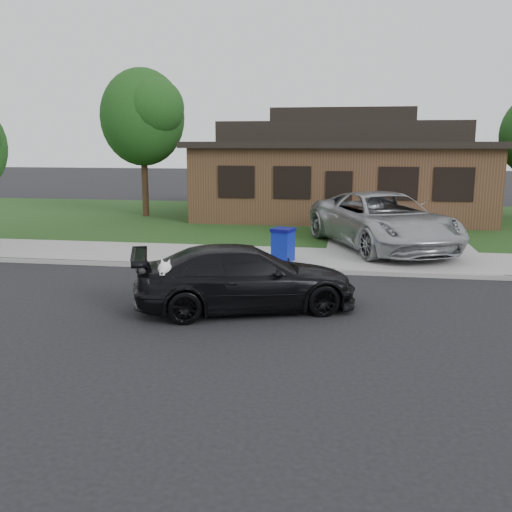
# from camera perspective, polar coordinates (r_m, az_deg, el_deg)

# --- Properties ---
(ground) EXTENTS (120.00, 120.00, 0.00)m
(ground) POSITION_cam_1_polar(r_m,az_deg,el_deg) (12.40, -11.88, -4.72)
(ground) COLOR black
(ground) RESTS_ON ground
(sidewalk) EXTENTS (60.00, 3.00, 0.12)m
(sidewalk) POSITION_cam_1_polar(r_m,az_deg,el_deg) (17.00, -5.86, 0.05)
(sidewalk) COLOR gray
(sidewalk) RESTS_ON ground
(curb) EXTENTS (60.00, 0.12, 0.12)m
(curb) POSITION_cam_1_polar(r_m,az_deg,el_deg) (15.59, -7.29, -1.02)
(curb) COLOR gray
(curb) RESTS_ON ground
(lawn) EXTENTS (60.00, 13.00, 0.13)m
(lawn) POSITION_cam_1_polar(r_m,az_deg,el_deg) (24.71, -1.04, 3.67)
(lawn) COLOR #193814
(lawn) RESTS_ON ground
(driveway) EXTENTS (4.50, 13.00, 0.14)m
(driveway) POSITION_cam_1_polar(r_m,az_deg,el_deg) (21.41, 13.49, 2.16)
(driveway) COLOR gray
(driveway) RESTS_ON ground
(sedan) EXTENTS (4.88, 3.26, 1.31)m
(sedan) POSITION_cam_1_polar(r_m,az_deg,el_deg) (11.61, -1.09, -2.21)
(sedan) COLOR black
(sedan) RESTS_ON ground
(minivan) EXTENTS (5.09, 6.77, 1.71)m
(minivan) POSITION_cam_1_polar(r_m,az_deg,el_deg) (18.02, 12.56, 3.49)
(minivan) COLOR #A5A8AC
(minivan) RESTS_ON driveway
(recycling_bin) EXTENTS (0.70, 0.70, 0.92)m
(recycling_bin) POSITION_cam_1_polar(r_m,az_deg,el_deg) (15.80, 2.72, 1.17)
(recycling_bin) COLOR #0D1F98
(recycling_bin) RESTS_ON sidewalk
(house) EXTENTS (12.60, 8.60, 4.65)m
(house) POSITION_cam_1_polar(r_m,az_deg,el_deg) (26.12, 8.51, 8.52)
(house) COLOR #422B1C
(house) RESTS_ON ground
(tree_0) EXTENTS (3.78, 3.60, 6.34)m
(tree_0) POSITION_cam_1_polar(r_m,az_deg,el_deg) (25.53, -11.03, 13.64)
(tree_0) COLOR #332114
(tree_0) RESTS_ON ground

